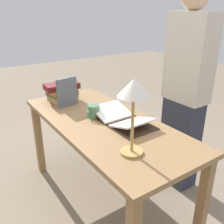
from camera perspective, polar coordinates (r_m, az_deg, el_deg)
name	(u,v)px	position (r m, az deg, el deg)	size (l,w,h in m)	color
ground_plane	(105,200)	(2.28, -1.70, -19.55)	(12.00, 12.00, 0.00)	gray
reading_desk	(104,133)	(1.90, -1.92, -4.80)	(1.55, 0.68, 0.75)	#937047
open_book	(122,119)	(1.84, 2.21, -1.54)	(0.52, 0.28, 0.08)	#38281E
book_stack_tall	(62,92)	(2.28, -11.32, 4.47)	(0.22, 0.30, 0.16)	tan
book_standing_upright	(67,92)	(2.14, -10.24, 4.48)	(0.06, 0.19, 0.25)	slate
reading_lamp	(133,95)	(1.31, 4.93, 3.89)	(0.17, 0.17, 0.44)	tan
coffee_mug	(94,111)	(1.91, -4.24, 0.16)	(0.09, 0.12, 0.10)	#4C7F5B
person_reader	(185,96)	(2.17, 16.37, 3.44)	(0.36, 0.22, 1.71)	#2D3342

